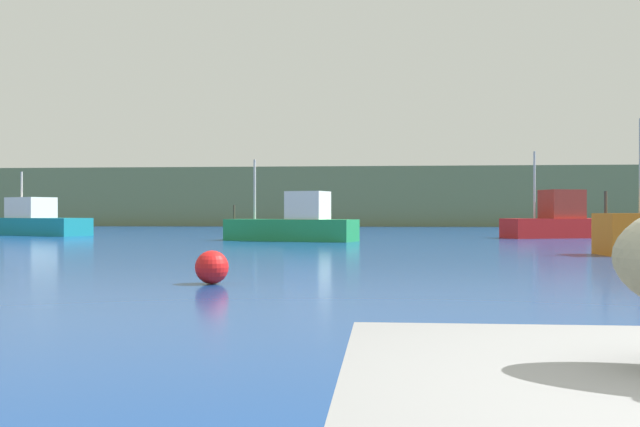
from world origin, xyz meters
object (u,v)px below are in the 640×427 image
fishing_boat_teal (39,221)px  fishing_boat_red (570,222)px  mooring_buoy (212,267)px  fishing_boat_green (294,224)px

fishing_boat_teal → fishing_boat_red: 30.39m
fishing_boat_red → mooring_buoy: (-13.12, -26.95, -0.50)m
fishing_boat_teal → mooring_buoy: bearing=147.6°
fishing_boat_green → fishing_boat_teal: fishing_boat_green is taller
fishing_boat_green → mooring_buoy: (1.05, -21.33, -0.48)m
fishing_boat_teal → fishing_boat_red: (30.34, -1.69, -0.03)m
fishing_boat_red → mooring_buoy: bearing=44.4°
mooring_buoy → fishing_boat_green: bearing=92.8°
fishing_boat_green → mooring_buoy: 21.36m
fishing_boat_teal → fishing_boat_red: size_ratio=0.85×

